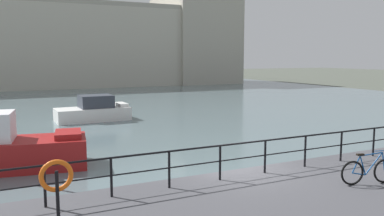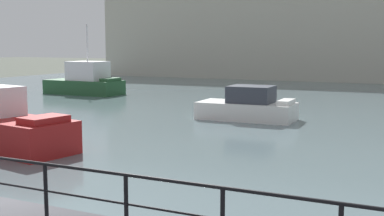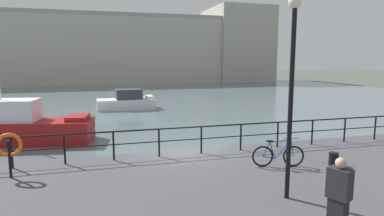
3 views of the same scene
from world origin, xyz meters
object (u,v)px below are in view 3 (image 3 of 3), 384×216
mooring_bollard (334,159)px  parked_bicycle (278,155)px  life_ring_stand (9,146)px  moored_harbor_tender (8,127)px  standing_person (339,198)px  quay_lamp_post (292,74)px  moored_red_daysailer (127,101)px  harbor_building (142,50)px

mooring_bollard → parked_bicycle: bearing=168.8°
life_ring_stand → moored_harbor_tender: bearing=103.9°
parked_bicycle → standing_person: (-1.21, -4.37, 0.47)m
mooring_bollard → quay_lamp_post: 4.70m
moored_red_daysailer → moored_harbor_tender: size_ratio=0.58×
parked_bicycle → life_ring_stand: size_ratio=1.24×
life_ring_stand → quay_lamp_post: size_ratio=0.27×
harbor_building → life_ring_stand: bearing=-101.3°
life_ring_stand → quay_lamp_post: bearing=-26.6°
life_ring_stand → standing_person: (7.23, -5.69, -0.11)m
mooring_bollard → life_ring_stand: 10.53m
moored_red_daysailer → mooring_bollard: bearing=-77.5°
harbor_building → parked_bicycle: size_ratio=36.10×
mooring_bollard → life_ring_stand: size_ratio=0.31×
harbor_building → standing_person: harbor_building is taller
harbor_building → moored_harbor_tender: (-13.30, -47.30, -5.44)m
harbor_building → moored_harbor_tender: size_ratio=6.90×
moored_harbor_tender → quay_lamp_post: size_ratio=1.77×
parked_bicycle → life_ring_stand: 8.56m
moored_red_daysailer → standing_person: size_ratio=3.09×
moored_red_daysailer → mooring_bollard: (5.22, -21.44, 0.43)m
moored_red_daysailer → moored_harbor_tender: bearing=-124.6°
harbor_building → parked_bicycle: 57.59m
harbor_building → life_ring_stand: (-11.15, -55.99, -4.45)m
moored_harbor_tender → life_ring_stand: moored_harbor_tender is taller
moored_red_daysailer → moored_harbor_tender: 13.24m
harbor_building → moored_red_daysailer: size_ratio=11.96×
moored_red_daysailer → mooring_bollard: moored_red_daysailer is taller
life_ring_stand → mooring_bollard: bearing=-9.3°
parked_bicycle → standing_person: bearing=-91.0°
harbor_building → parked_bicycle: bearing=-92.7°
parked_bicycle → mooring_bollard: bearing=3.3°
mooring_bollard → life_ring_stand: life_ring_stand is taller
moored_red_daysailer → parked_bicycle: parked_bicycle is taller
moored_red_daysailer → standing_person: 25.54m
mooring_bollard → life_ring_stand: bearing=170.7°
moored_harbor_tender → mooring_bollard: (12.51, -10.39, 0.24)m
harbor_building → mooring_bollard: 57.93m
harbor_building → moored_red_daysailer: harbor_building is taller
moored_red_daysailer → life_ring_stand: (-5.15, -19.74, 1.19)m
harbor_building → parked_bicycle: (-2.71, -57.31, -5.03)m
moored_red_daysailer → parked_bicycle: bearing=-82.3°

